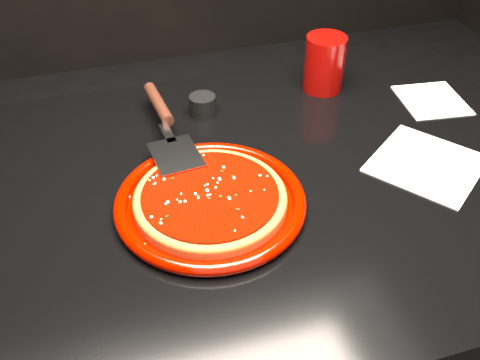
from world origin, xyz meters
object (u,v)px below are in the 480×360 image
object	(u,v)px
table	(245,313)
ramekin	(203,105)
plate	(210,202)
pizza_server	(167,125)
cup	(324,63)

from	to	relation	value
table	ramekin	xyz separation A→B (m)	(-0.02, 0.24, 0.40)
plate	pizza_server	bearing A→B (deg)	98.72
plate	cup	bearing A→B (deg)	42.70
pizza_server	ramekin	bearing A→B (deg)	37.29
table	ramekin	distance (m)	0.46
table	plate	size ratio (longest dim) A/B	3.79
table	cup	xyz separation A→B (m)	(0.26, 0.27, 0.44)
pizza_server	cup	distance (m)	0.38
table	ramekin	bearing A→B (deg)	94.48
pizza_server	ramekin	world-z (taller)	pizza_server
ramekin	plate	bearing A→B (deg)	-101.26
cup	ramekin	bearing A→B (deg)	-174.54
table	cup	size ratio (longest dim) A/B	9.95
pizza_server	table	bearing A→B (deg)	-61.86
plate	pizza_server	size ratio (longest dim) A/B	0.93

